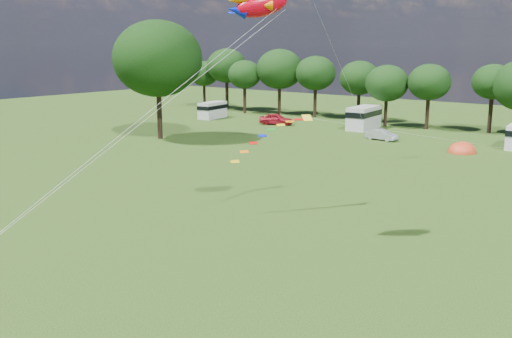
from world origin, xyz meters
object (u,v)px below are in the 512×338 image
Objects in this scene: car_a at (276,119)px; tent_orange at (462,152)px; fish_kite at (257,5)px; big_tree at (157,59)px; car_b at (381,135)px; campervan_a at (212,110)px; campervan_b at (364,117)px.

car_a is 26.95m from tent_orange.
fish_kite reaches higher than tent_orange.
car_a is at bearing 74.45° from fish_kite.
big_tree is 2.90× the size of car_a.
big_tree is at bearing 149.08° from car_a.
tent_orange is at bearing -97.35° from car_b.
fish_kite is at bearing -160.95° from car_b.
fish_kite is (29.88, -19.77, 3.58)m from big_tree.
big_tree is 20.48m from campervan_a.
campervan_b reaches higher than car_b.
campervan_a is 38.12m from tent_orange.
car_b is 0.68× the size of campervan_a.
big_tree is 33.94m from tent_orange.
car_b is at bearing -118.87° from car_a.
tent_orange is (30.02, 13.04, -9.00)m from big_tree.
campervan_a reaches higher than car_b.
car_b is 9.95m from tent_orange.
campervan_a reaches higher than tent_orange.
car_a is at bearing 170.24° from tent_orange.
big_tree is at bearing 129.92° from car_b.
fish_kite is at bearing -164.52° from campervan_b.
tent_orange is (37.87, -4.21, -1.25)m from campervan_a.
fish_kite is (-0.14, -32.81, 12.57)m from tent_orange.
campervan_a is at bearing 72.01° from car_a.
big_tree is 2.63× the size of campervan_a.
fish_kite reaches higher than campervan_a.
big_tree is at bearing -156.52° from tent_orange.
car_b reaches higher than tent_orange.
car_b is at bearing -102.49° from campervan_a.
tent_orange is at bearing 23.48° from big_tree.
tent_orange is (9.76, -1.88, -0.59)m from car_b.
tent_orange is at bearing 38.96° from fish_kite.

